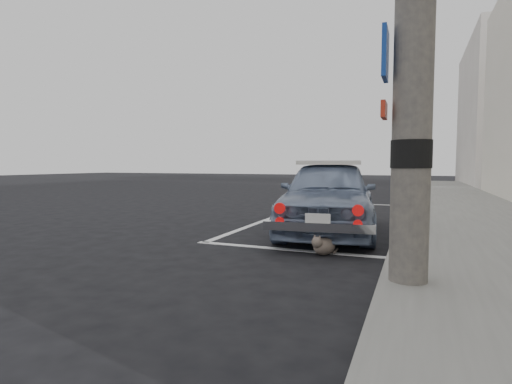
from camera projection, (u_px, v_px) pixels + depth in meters
ground at (271, 241)px, 6.27m from camera, size 80.00×80.00×0.00m
sidewalk at (483, 230)px, 6.92m from camera, size 2.80×40.00×0.15m
building_far at (501, 114)px, 22.13m from camera, size 3.50×10.00×8.00m
pline_rear at (292, 250)px, 5.62m from camera, size 3.00×0.12×0.01m
pline_front at (359, 204)px, 12.10m from camera, size 3.00×0.12×0.01m
pline_side at (278, 216)px, 9.38m from camera, size 0.12×7.00×0.01m
retro_coupe at (329, 195)px, 7.06m from camera, size 2.02×4.01×1.31m
cat at (324, 245)px, 5.31m from camera, size 0.37×0.51×0.29m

